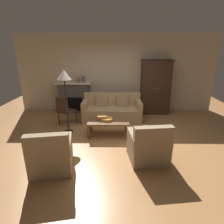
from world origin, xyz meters
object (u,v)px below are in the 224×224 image
object	(u,v)px
floor_lamp	(64,79)
side_chair_wooden	(65,109)
couch	(112,110)
mantel_vase_slate	(84,79)
fruit_bowl	(107,119)
fireplace	(75,97)
armchair_near_left	(51,156)
coffee_table	(108,122)
dog	(147,130)
book_stack	(102,118)
armchair_near_right	(148,147)
mantel_vase_bronze	(78,80)
armoire	(155,87)

from	to	relation	value
floor_lamp	side_chair_wooden	bearing A→B (deg)	110.35
couch	mantel_vase_slate	xyz separation A→B (m)	(-1.02, 0.80, 0.92)
fruit_bowl	floor_lamp	bearing A→B (deg)	172.63
couch	fireplace	bearing A→B (deg)	149.67
couch	armchair_near_left	size ratio (longest dim) A/B	2.17
fireplace	mantel_vase_slate	size ratio (longest dim) A/B	5.54
coffee_table	dog	bearing A→B (deg)	-12.44
mantel_vase_slate	side_chair_wooden	distance (m)	1.56
book_stack	armchair_near_right	world-z (taller)	armchair_near_right
floor_lamp	armchair_near_right	bearing A→B (deg)	-35.07
fireplace	side_chair_wooden	bearing A→B (deg)	-91.21
dog	mantel_vase_bronze	bearing A→B (deg)	133.92
mantel_vase_slate	armchair_near_left	world-z (taller)	mantel_vase_slate
couch	mantel_vase_slate	distance (m)	1.59
armoire	book_stack	bearing A→B (deg)	-133.73
armoire	armchair_near_right	distance (m)	3.35
armoire	side_chair_wooden	bearing A→B (deg)	-157.09
armchair_near_left	dog	xyz separation A→B (m)	(2.07, 1.39, -0.07)
mantel_vase_bronze	side_chair_wooden	size ratio (longest dim) A/B	0.20
armchair_near_left	dog	size ratio (longest dim) A/B	1.57
mantel_vase_bronze	side_chair_wooden	bearing A→B (deg)	-98.97
armchair_near_left	mantel_vase_slate	bearing A→B (deg)	88.19
couch	floor_lamp	world-z (taller)	floor_lamp
mantel_vase_slate	couch	bearing A→B (deg)	-38.12
mantel_vase_bronze	floor_lamp	xyz separation A→B (m)	(-0.02, -1.84, 0.32)
armoire	side_chair_wooden	xyz separation A→B (m)	(-2.98, -1.26, -0.45)
coffee_table	mantel_vase_bronze	world-z (taller)	mantel_vase_bronze
couch	dog	world-z (taller)	couch
fireplace	armchair_near_right	bearing A→B (deg)	-56.20
mantel_vase_slate	armoire	bearing A→B (deg)	-1.34
mantel_vase_bronze	armchair_near_left	size ratio (longest dim) A/B	0.20
armoire	mantel_vase_bronze	distance (m)	2.78
side_chair_wooden	dog	xyz separation A→B (m)	(2.36, -0.92, -0.27)
side_chair_wooden	book_stack	bearing A→B (deg)	-28.67
fruit_bowl	armchair_near_right	xyz separation A→B (m)	(0.92, -1.28, -0.14)
armoire	couch	size ratio (longest dim) A/B	1.00
couch	side_chair_wooden	xyz separation A→B (m)	(-1.43, -0.51, 0.19)
mantel_vase_bronze	armchair_near_right	xyz separation A→B (m)	(2.02, -3.26, -0.89)
mantel_vase_bronze	mantel_vase_slate	distance (m)	0.20
mantel_vase_bronze	fireplace	bearing A→B (deg)	174.31
armoire	side_chair_wooden	distance (m)	3.26
side_chair_wooden	fruit_bowl	bearing A→B (deg)	-26.82
coffee_table	mantel_vase_bronze	xyz separation A→B (m)	(-1.14, 2.01, 0.84)
coffee_table	armchair_near_right	bearing A→B (deg)	-54.96
mantel_vase_bronze	coffee_table	bearing A→B (deg)	-60.49
mantel_vase_slate	armchair_near_right	xyz separation A→B (m)	(1.82, -3.26, -0.92)
coffee_table	fireplace	bearing A→B (deg)	123.01
armoire	fruit_bowl	distance (m)	2.60
coffee_table	book_stack	world-z (taller)	book_stack
side_chair_wooden	dog	bearing A→B (deg)	-21.22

